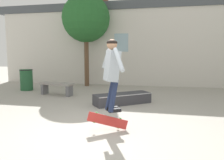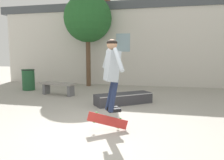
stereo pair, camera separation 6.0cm
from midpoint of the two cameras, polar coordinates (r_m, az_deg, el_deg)
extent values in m
plane|color=#A39E93|center=(4.45, -4.67, -14.20)|extent=(40.00, 40.00, 0.00)
cube|color=beige|center=(11.20, 6.55, 8.33)|extent=(14.50, 0.40, 3.79)
cube|color=#474C51|center=(11.45, 6.71, 18.88)|extent=(15.23, 0.52, 0.41)
cube|color=#99B7C6|center=(11.09, 3.05, 9.72)|extent=(0.70, 0.02, 0.90)
cylinder|color=brown|center=(10.91, -6.04, 4.85)|extent=(0.23, 0.23, 2.44)
sphere|color=#235B28|center=(11.04, -6.18, 15.76)|extent=(2.32, 2.32, 2.32)
cube|color=gray|center=(8.72, -13.72, -0.94)|extent=(1.46, 0.65, 0.08)
cube|color=slate|center=(9.13, -16.60, -2.22)|extent=(0.18, 0.34, 0.40)
cube|color=slate|center=(8.42, -10.51, -2.80)|extent=(0.18, 0.34, 0.40)
cube|color=#38383D|center=(7.01, 3.26, -4.91)|extent=(1.80, 1.58, 0.34)
cube|color=#B7B7BC|center=(6.73, 4.39, -4.02)|extent=(1.48, 1.16, 0.02)
cylinder|color=#235633|center=(10.32, -20.84, 0.08)|extent=(0.53, 0.53, 0.92)
torus|color=black|center=(10.28, -20.95, 2.52)|extent=(0.57, 0.57, 0.04)
cube|color=#9EA8B2|center=(4.46, 0.39, 3.68)|extent=(0.43, 0.44, 0.65)
sphere|color=#A37556|center=(4.45, 0.39, 9.25)|extent=(0.29, 0.29, 0.21)
ellipsoid|color=black|center=(4.45, 0.39, 9.72)|extent=(0.30, 0.30, 0.12)
cylinder|color=#1E2847|center=(4.61, 0.05, -3.71)|extent=(0.28, 0.18, 0.69)
cube|color=black|center=(4.68, 0.40, -7.42)|extent=(0.27, 0.22, 0.07)
cylinder|color=#1E2847|center=(4.45, 0.73, -4.09)|extent=(0.24, 0.25, 0.69)
cube|color=black|center=(4.53, 1.08, -7.92)|extent=(0.27, 0.22, 0.07)
cylinder|color=#9EA8B2|center=(4.82, -1.08, 5.59)|extent=(0.31, 0.44, 0.45)
cylinder|color=#9EA8B2|center=(4.08, 2.12, 5.36)|extent=(0.31, 0.44, 0.45)
cube|color=red|center=(4.59, -0.76, -10.58)|extent=(0.81, 0.35, 0.42)
cylinder|color=green|center=(4.68, 2.60, -9.97)|extent=(0.07, 0.07, 0.04)
cylinder|color=green|center=(4.71, 1.92, -12.40)|extent=(0.07, 0.07, 0.04)
cylinder|color=green|center=(4.57, -3.66, -8.45)|extent=(0.07, 0.07, 0.04)
cylinder|color=green|center=(4.61, -4.35, -10.93)|extent=(0.07, 0.07, 0.04)
camera|label=1|loc=(0.03, -89.62, 0.05)|focal=35.00mm
camera|label=2|loc=(0.03, 90.38, -0.05)|focal=35.00mm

